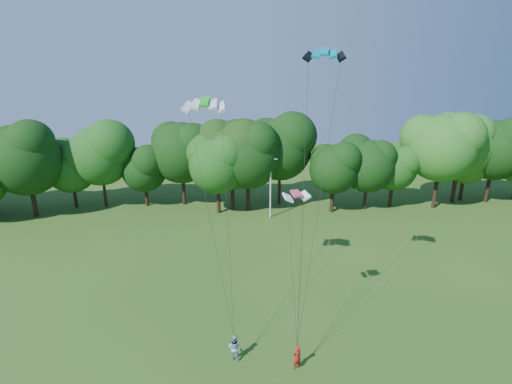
{
  "coord_description": "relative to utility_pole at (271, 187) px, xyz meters",
  "views": [
    {
      "loc": [
        -1.82,
        -15.08,
        19.02
      ],
      "look_at": [
        0.93,
        13.0,
        9.84
      ],
      "focal_mm": 28.0,
      "sensor_mm": 36.0,
      "label": 1
    }
  ],
  "objects": [
    {
      "name": "tree_back_center",
      "position": [
        -4.68,
        3.31,
        4.23
      ],
      "size": [
        9.14,
        9.14,
        13.29
      ],
      "color": "black",
      "rests_on": "ground"
    },
    {
      "name": "kite_flyer_right",
      "position": [
        -5.79,
        -25.38,
        -3.15
      ],
      "size": [
        1.1,
        1.0,
        1.85
      ],
      "primitive_type": "imported",
      "rotation": [
        0.0,
        0.0,
        2.74
      ],
      "color": "#91A9C9",
      "rests_on": "ground"
    },
    {
      "name": "kite_green",
      "position": [
        -7.28,
        -20.08,
        12.43
      ],
      "size": [
        3.01,
        1.68,
        0.63
      ],
      "rotation": [
        0.0,
        0.0,
        -0.15
      ],
      "color": "green",
      "rests_on": "ground"
    },
    {
      "name": "tree_back_east",
      "position": [
        28.3,
        4.0,
        2.37
      ],
      "size": [
        7.09,
        7.09,
        10.31
      ],
      "color": "#341E15",
      "rests_on": "ground"
    },
    {
      "name": "utility_pole",
      "position": [
        0.0,
        0.0,
        0.0
      ],
      "size": [
        1.57,
        0.37,
        7.9
      ],
      "rotation": [
        0.0,
        0.0,
        -0.19
      ],
      "color": "beige",
      "rests_on": "ground"
    },
    {
      "name": "kite_teal",
      "position": [
        0.17,
        -22.39,
        15.58
      ],
      "size": [
        2.66,
        1.8,
        0.57
      ],
      "rotation": [
        0.0,
        0.0,
        -0.32
      ],
      "color": "#047A93",
      "rests_on": "ground"
    },
    {
      "name": "kite_pink",
      "position": [
        -1.42,
        -22.97,
        6.72
      ],
      "size": [
        1.94,
        1.26,
        0.33
      ],
      "rotation": [
        0.0,
        0.0,
        0.23
      ],
      "color": "#C4365F",
      "rests_on": "ground"
    },
    {
      "name": "kite_flyer_left",
      "position": [
        -1.79,
        -26.67,
        -3.22
      ],
      "size": [
        0.73,
        0.6,
        1.71
      ],
      "primitive_type": "imported",
      "rotation": [
        0.0,
        0.0,
        3.5
      ],
      "color": "#AB1D16",
      "rests_on": "ground"
    }
  ]
}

